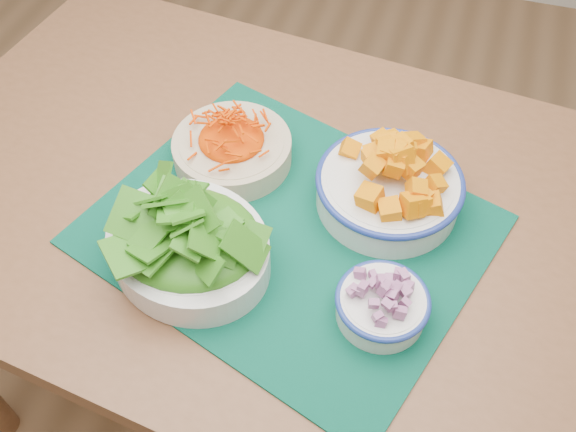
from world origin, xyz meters
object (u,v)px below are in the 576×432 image
object	(u,v)px
placemat	(288,229)
onion_bowl	(382,302)
table	(260,229)
carrot_bowl	(232,145)
squash_bowl	(390,179)
lettuce_bowl	(187,237)

from	to	relation	value
placemat	onion_bowl	world-z (taller)	onion_bowl
table	placemat	size ratio (longest dim) A/B	2.33
carrot_bowl	onion_bowl	xyz separation A→B (m)	(0.29, -0.21, -0.00)
placemat	carrot_bowl	xyz separation A→B (m)	(-0.13, 0.11, 0.04)
onion_bowl	table	bearing A→B (deg)	144.52
onion_bowl	squash_bowl	bearing A→B (deg)	99.33
carrot_bowl	squash_bowl	world-z (taller)	squash_bowl
lettuce_bowl	onion_bowl	xyz separation A→B (m)	(0.28, -0.01, -0.02)
placemat	lettuce_bowl	world-z (taller)	lettuce_bowl
placemat	onion_bowl	xyz separation A→B (m)	(0.16, -0.10, 0.03)
carrot_bowl	onion_bowl	bearing A→B (deg)	-36.30
carrot_bowl	squash_bowl	size ratio (longest dim) A/B	0.81
onion_bowl	lettuce_bowl	bearing A→B (deg)	178.52
placemat	carrot_bowl	distance (m)	0.17
table	onion_bowl	xyz separation A→B (m)	(0.23, -0.17, 0.14)
squash_bowl	lettuce_bowl	size ratio (longest dim) A/B	0.90
table	lettuce_bowl	size ratio (longest dim) A/B	4.17
lettuce_bowl	squash_bowl	bearing A→B (deg)	60.75
carrot_bowl	placemat	bearing A→B (deg)	-40.58
table	lettuce_bowl	bearing A→B (deg)	-100.10
table	lettuce_bowl	xyz separation A→B (m)	(-0.05, -0.16, 0.16)
squash_bowl	onion_bowl	bearing A→B (deg)	-80.67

